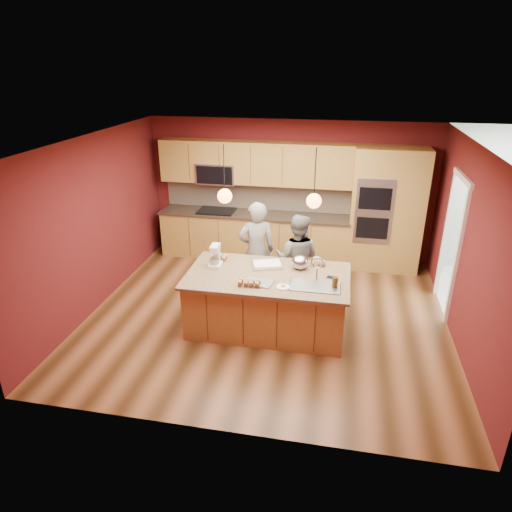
% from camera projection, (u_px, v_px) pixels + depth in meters
% --- Properties ---
extents(floor, '(5.50, 5.50, 0.00)m').
position_uv_depth(floor, '(267.00, 315.00, 7.21)').
color(floor, '#412711').
rests_on(floor, ground).
extents(ceiling, '(5.50, 5.50, 0.00)m').
position_uv_depth(ceiling, '(269.00, 142.00, 6.13)').
color(ceiling, silver).
rests_on(ceiling, ground).
extents(wall_back, '(5.50, 0.00, 5.50)m').
position_uv_depth(wall_back, '(289.00, 190.00, 8.92)').
color(wall_back, '#541416').
rests_on(wall_back, ground).
extents(wall_front, '(5.50, 0.00, 5.50)m').
position_uv_depth(wall_front, '(225.00, 326.00, 4.42)').
color(wall_front, '#541416').
rests_on(wall_front, ground).
extents(wall_left, '(0.00, 5.00, 5.00)m').
position_uv_depth(wall_left, '(95.00, 223.00, 7.15)').
color(wall_left, '#541416').
rests_on(wall_left, ground).
extents(wall_right, '(0.00, 5.00, 5.00)m').
position_uv_depth(wall_right, '(467.00, 249.00, 6.19)').
color(wall_right, '#541416').
rests_on(wall_right, ground).
extents(cabinet_run, '(3.74, 0.64, 2.30)m').
position_uv_depth(cabinet_run, '(253.00, 210.00, 8.96)').
color(cabinet_run, olive).
rests_on(cabinet_run, floor).
extents(oven_column, '(1.30, 0.62, 2.30)m').
position_uv_depth(oven_column, '(386.00, 210.00, 8.40)').
color(oven_column, olive).
rests_on(oven_column, floor).
extents(doorway_trim, '(0.08, 1.11, 2.20)m').
position_uv_depth(doorway_trim, '(451.00, 247.00, 7.03)').
color(doorway_trim, white).
rests_on(doorway_trim, wall_right).
extents(pendant_left, '(0.20, 0.20, 0.80)m').
position_uv_depth(pendant_left, '(225.00, 196.00, 6.22)').
color(pendant_left, black).
rests_on(pendant_left, ceiling).
extents(pendant_right, '(0.20, 0.20, 0.80)m').
position_uv_depth(pendant_right, '(314.00, 201.00, 6.01)').
color(pendant_right, black).
rests_on(pendant_right, ceiling).
extents(island, '(2.34, 1.32, 1.24)m').
position_uv_depth(island, '(268.00, 300.00, 6.73)').
color(island, olive).
rests_on(island, floor).
extents(person_left, '(0.71, 0.58, 1.66)m').
position_uv_depth(person_left, '(256.00, 251.00, 7.46)').
color(person_left, black).
rests_on(person_left, floor).
extents(person_right, '(0.78, 0.63, 1.50)m').
position_uv_depth(person_right, '(297.00, 259.00, 7.38)').
color(person_right, slate).
rests_on(person_right, floor).
extents(stand_mixer, '(0.19, 0.26, 0.34)m').
position_uv_depth(stand_mixer, '(215.00, 257.00, 6.78)').
color(stand_mixer, white).
rests_on(stand_mixer, island).
extents(sheet_cake, '(0.54, 0.47, 0.05)m').
position_uv_depth(sheet_cake, '(267.00, 264.00, 6.84)').
color(sheet_cake, silver).
rests_on(sheet_cake, island).
extents(cooling_rack, '(0.41, 0.32, 0.02)m').
position_uv_depth(cooling_rack, '(259.00, 282.00, 6.32)').
color(cooling_rack, '#A3A6AA').
rests_on(cooling_rack, island).
extents(mixing_bowl, '(0.26, 0.26, 0.22)m').
position_uv_depth(mixing_bowl, '(300.00, 262.00, 6.72)').
color(mixing_bowl, '#B9BBC0').
rests_on(mixing_bowl, island).
extents(plate, '(0.19, 0.19, 0.01)m').
position_uv_depth(plate, '(283.00, 287.00, 6.21)').
color(plate, white).
rests_on(plate, island).
extents(tumbler, '(0.08, 0.08, 0.15)m').
position_uv_depth(tumbler, '(335.00, 282.00, 6.18)').
color(tumbler, '#3D2B0F').
rests_on(tumbler, island).
extents(phone, '(0.16, 0.12, 0.01)m').
position_uv_depth(phone, '(332.00, 277.00, 6.47)').
color(phone, black).
rests_on(phone, island).
extents(cupcakes_left, '(0.26, 0.17, 0.08)m').
position_uv_depth(cupcakes_left, '(219.00, 257.00, 7.05)').
color(cupcakes_left, tan).
rests_on(cupcakes_left, island).
extents(cupcakes_rack, '(0.32, 0.16, 0.07)m').
position_uv_depth(cupcakes_rack, '(249.00, 282.00, 6.23)').
color(cupcakes_rack, tan).
rests_on(cupcakes_rack, island).
extents(cupcakes_right, '(0.24, 0.16, 0.07)m').
position_uv_depth(cupcakes_right, '(318.00, 263.00, 6.85)').
color(cupcakes_right, tan).
rests_on(cupcakes_right, island).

